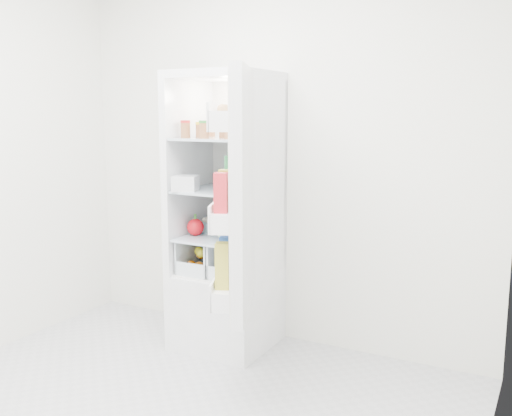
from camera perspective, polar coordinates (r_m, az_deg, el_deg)
The scene contains 21 objects.
room_walls at distance 2.58m, azimuth -13.46°, elevation 10.38°, with size 3.02×3.02×2.61m.
refrigerator at distance 3.81m, azimuth -2.65°, elevation -3.85°, with size 0.60×0.60×1.80m.
shelf_low at distance 3.74m, azimuth -3.15°, elevation -2.92°, with size 0.49×0.53×0.01m, color #B0C1CF.
shelf_mid at distance 3.69m, azimuth -3.20°, elevation 1.80°, with size 0.49×0.53×0.01m, color #B0C1CF.
shelf_top at distance 3.66m, azimuth -3.24°, elevation 6.93°, with size 0.49×0.53×0.01m, color #B0C1CF.
crisper_left at distance 3.83m, azimuth -4.71°, elevation -4.63°, with size 0.23×0.46×0.22m, color silver, non-canonical shape.
crisper_right at distance 3.71m, azimuth -1.51°, elevation -5.08°, with size 0.23×0.46×0.22m, color silver, non-canonical shape.
condiment_jars at distance 3.61m, azimuth -3.87°, elevation 7.69°, with size 0.46×0.34×0.08m.
squeeze_bottle at distance 3.57m, azimuth -0.08°, elevation 8.57°, with size 0.06×0.06×0.19m, color white.
tub_white at distance 3.62m, azimuth -7.06°, elevation 2.48°, with size 0.15×0.15×0.10m, color silver.
tub_cream at distance 3.64m, azimuth -1.39°, elevation 2.40°, with size 0.12×0.12×0.07m, color silver.
tin_red at distance 3.50m, azimuth -1.33°, elevation 1.98°, with size 0.08×0.08×0.05m, color red.
foil_tray at distance 3.82m, azimuth -2.01°, elevation 2.49°, with size 0.16×0.12×0.04m, color silver.
tub_green at distance 3.60m, azimuth -0.82°, elevation 2.33°, with size 0.09×0.12×0.07m, color #3A804E.
red_cabbage at distance 3.79m, azimuth -2.16°, elevation -1.30°, with size 0.17×0.17×0.17m, color #511B4D.
bell_pepper at distance 3.76m, azimuth -6.08°, elevation -1.91°, with size 0.11×0.11×0.11m, color red.
mushroom_bowl at distance 3.87m, azimuth -4.66°, elevation -1.88°, with size 0.15×0.15×0.07m, color #7CADB9.
salad_bag at distance 3.57m, azimuth -2.96°, elevation -2.40°, with size 0.12×0.12×0.12m, color #9BB88A.
citrus_pile at distance 3.81m, azimuth -5.04°, elevation -5.06°, with size 0.20×0.31×0.16m.
veg_pile at distance 3.72m, azimuth -1.46°, elevation -5.79°, with size 0.16×0.30×0.10m.
fridge_door at distance 3.00m, azimuth -1.85°, elevation 0.88°, with size 0.37×0.57×1.30m.
Camera 1 is at (1.71, -1.93, 1.53)m, focal length 40.00 mm.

